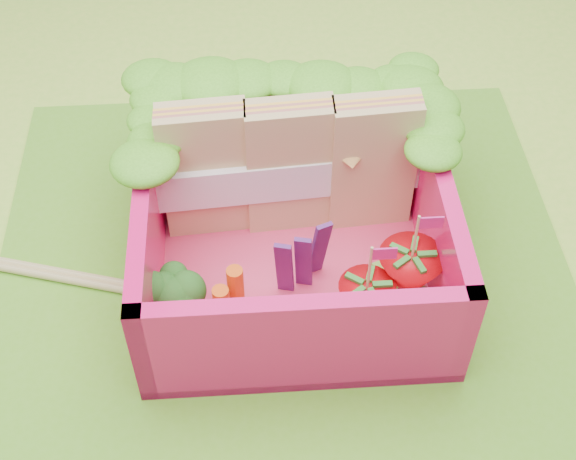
% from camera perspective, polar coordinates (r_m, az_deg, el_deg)
% --- Properties ---
extents(ground, '(14.00, 14.00, 0.00)m').
position_cam_1_polar(ground, '(3.63, -0.28, -3.84)').
color(ground, '#93D43B').
rests_on(ground, ground).
extents(placemat, '(2.60, 2.60, 0.03)m').
position_cam_1_polar(placemat, '(3.62, -0.28, -3.70)').
color(placemat, '#61AB26').
rests_on(placemat, ground).
extents(bento_floor, '(1.30, 1.30, 0.05)m').
position_cam_1_polar(bento_floor, '(3.64, 0.35, -2.35)').
color(bento_floor, '#E33A66').
rests_on(bento_floor, placemat).
extents(bento_box, '(1.30, 1.30, 0.55)m').
position_cam_1_polar(bento_box, '(3.45, 0.37, 0.30)').
color(bento_box, '#EE1467').
rests_on(bento_box, placemat).
extents(lettuce_ruffle, '(1.43, 0.83, 0.11)m').
position_cam_1_polar(lettuce_ruffle, '(3.57, -0.14, 9.58)').
color(lettuce_ruffle, '#449B1C').
rests_on(lettuce_ruffle, bento_box).
extents(sandwich_stack, '(1.22, 0.25, 0.67)m').
position_cam_1_polar(sandwich_stack, '(3.56, 0.16, 4.52)').
color(sandwich_stack, tan).
rests_on(sandwich_stack, bento_floor).
extents(broccoli, '(0.34, 0.34, 0.27)m').
position_cam_1_polar(broccoli, '(3.29, -8.33, -4.55)').
color(broccoli, '#518F45').
rests_on(broccoli, bento_floor).
extents(carrot_sticks, '(0.13, 0.14, 0.28)m').
position_cam_1_polar(carrot_sticks, '(3.32, -4.18, -4.94)').
color(carrot_sticks, orange).
rests_on(carrot_sticks, bento_floor).
extents(purple_wedges, '(0.23, 0.14, 0.38)m').
position_cam_1_polar(purple_wedges, '(3.37, 1.03, -2.11)').
color(purple_wedges, '#5A1C63').
rests_on(purple_wedges, bento_floor).
extents(strawberry_left, '(0.23, 0.23, 0.47)m').
position_cam_1_polar(strawberry_left, '(3.33, 5.53, -5.18)').
color(strawberry_left, red).
rests_on(strawberry_left, bento_floor).
extents(strawberry_right, '(0.28, 0.28, 0.52)m').
position_cam_1_polar(strawberry_right, '(3.41, 8.57, -3.30)').
color(strawberry_right, red).
rests_on(strawberry_right, bento_floor).
extents(snap_peas, '(0.54, 0.56, 0.05)m').
position_cam_1_polar(snap_peas, '(3.50, 7.26, -4.46)').
color(snap_peas, '#4EA132').
rests_on(snap_peas, bento_floor).
extents(chopsticks, '(2.03, 0.64, 0.04)m').
position_cam_1_polar(chopsticks, '(3.77, -16.94, -2.88)').
color(chopsticks, tan).
rests_on(chopsticks, placemat).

